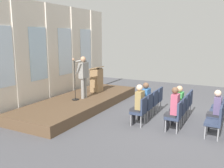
{
  "coord_description": "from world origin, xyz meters",
  "views": [
    {
      "loc": [
        -8.13,
        -1.63,
        2.85
      ],
      "look_at": [
        0.03,
        2.61,
        1.09
      ],
      "focal_mm": 39.67,
      "sensor_mm": 36.0,
      "label": 1
    }
  ],
  "objects_px": {
    "chair_r0_c1": "(147,105)",
    "audience_r0_c1": "(145,99)",
    "audience_r0_c0": "(138,103)",
    "chair_r0_c2": "(152,101)",
    "speaker": "(83,74)",
    "chair_r1_c3": "(187,101)",
    "chair_r1_c0": "(176,115)",
    "chair_r2_c0": "(216,120)",
    "chair_r2_c1": "(218,115)",
    "mic_stand": "(75,92)",
    "chair_r0_c3": "(157,98)",
    "audience_r1_c1": "(178,103)",
    "lectern": "(97,80)",
    "audience_r1_c0": "(173,107)",
    "chair_r1_c2": "(184,105)",
    "audience_r2_c1": "(215,108)",
    "chair_r0_c0": "(140,110)",
    "chair_r2_c3": "(221,105)",
    "chair_r1_c1": "(180,110)",
    "chair_r2_c2": "(219,109)"
  },
  "relations": [
    {
      "from": "chair_r0_c0",
      "to": "chair_r1_c1",
      "type": "xyz_separation_m",
      "value": [
        0.61,
        -1.13,
        0.0
      ]
    },
    {
      "from": "chair_r1_c0",
      "to": "chair_r1_c3",
      "type": "height_order",
      "value": "same"
    },
    {
      "from": "chair_r0_c0",
      "to": "audience_r0_c0",
      "type": "relative_size",
      "value": 0.69
    },
    {
      "from": "mic_stand",
      "to": "chair_r0_c3",
      "type": "distance_m",
      "value": 3.23
    },
    {
      "from": "chair_r2_c0",
      "to": "chair_r0_c3",
      "type": "bearing_deg",
      "value": 51.26
    },
    {
      "from": "audience_r1_c1",
      "to": "lectern",
      "type": "bearing_deg",
      "value": 67.31
    },
    {
      "from": "mic_stand",
      "to": "chair_r2_c3",
      "type": "distance_m",
      "value": 5.39
    },
    {
      "from": "chair_r1_c0",
      "to": "audience_r1_c0",
      "type": "xyz_separation_m",
      "value": [
        0.0,
        0.08,
        0.23
      ]
    },
    {
      "from": "chair_r0_c0",
      "to": "chair_r1_c2",
      "type": "height_order",
      "value": "same"
    },
    {
      "from": "chair_r1_c2",
      "to": "chair_r2_c2",
      "type": "bearing_deg",
      "value": -90.0
    },
    {
      "from": "audience_r0_c0",
      "to": "chair_r0_c1",
      "type": "bearing_deg",
      "value": -7.48
    },
    {
      "from": "mic_stand",
      "to": "chair_r0_c3",
      "type": "height_order",
      "value": "mic_stand"
    },
    {
      "from": "lectern",
      "to": "chair_r1_c3",
      "type": "height_order",
      "value": "lectern"
    },
    {
      "from": "chair_r1_c0",
      "to": "chair_r1_c1",
      "type": "height_order",
      "value": "same"
    },
    {
      "from": "chair_r1_c0",
      "to": "chair_r1_c2",
      "type": "height_order",
      "value": "same"
    },
    {
      "from": "audience_r0_c0",
      "to": "chair_r0_c2",
      "type": "relative_size",
      "value": 1.44
    },
    {
      "from": "mic_stand",
      "to": "audience_r0_c0",
      "type": "xyz_separation_m",
      "value": [
        -0.59,
        -2.9,
        0.04
      ]
    },
    {
      "from": "chair_r1_c1",
      "to": "chair_r0_c3",
      "type": "bearing_deg",
      "value": 43.07
    },
    {
      "from": "chair_r1_c2",
      "to": "chair_r2_c3",
      "type": "distance_m",
      "value": 1.28
    },
    {
      "from": "speaker",
      "to": "chair_r1_c3",
      "type": "bearing_deg",
      "value": -78.41
    },
    {
      "from": "chair_r0_c1",
      "to": "chair_r0_c2",
      "type": "bearing_deg",
      "value": 0.0
    },
    {
      "from": "audience_r1_c1",
      "to": "chair_r2_c1",
      "type": "bearing_deg",
      "value": -90.0
    },
    {
      "from": "chair_r0_c1",
      "to": "audience_r0_c1",
      "type": "relative_size",
      "value": 0.71
    },
    {
      "from": "audience_r0_c0",
      "to": "chair_r2_c2",
      "type": "xyz_separation_m",
      "value": [
        1.21,
        -2.34,
        -0.22
      ]
    },
    {
      "from": "speaker",
      "to": "chair_r1_c2",
      "type": "height_order",
      "value": "speaker"
    },
    {
      "from": "mic_stand",
      "to": "audience_r1_c0",
      "type": "bearing_deg",
      "value": -98.3
    },
    {
      "from": "chair_r2_c0",
      "to": "chair_r2_c1",
      "type": "relative_size",
      "value": 1.0
    },
    {
      "from": "mic_stand",
      "to": "chair_r1_c0",
      "type": "relative_size",
      "value": 1.65
    },
    {
      "from": "audience_r1_c0",
      "to": "audience_r1_c1",
      "type": "height_order",
      "value": "audience_r1_c0"
    },
    {
      "from": "chair_r0_c0",
      "to": "audience_r0_c1",
      "type": "bearing_deg",
      "value": 7.64
    },
    {
      "from": "mic_stand",
      "to": "chair_r0_c2",
      "type": "distance_m",
      "value": 3.05
    },
    {
      "from": "chair_r0_c0",
      "to": "chair_r2_c2",
      "type": "relative_size",
      "value": 1.0
    },
    {
      "from": "chair_r1_c2",
      "to": "audience_r2_c1",
      "type": "distance_m",
      "value": 1.22
    },
    {
      "from": "chair_r2_c0",
      "to": "audience_r0_c0",
      "type": "bearing_deg",
      "value": 90.0
    },
    {
      "from": "audience_r0_c0",
      "to": "chair_r1_c2",
      "type": "height_order",
      "value": "audience_r0_c0"
    },
    {
      "from": "chair_r1_c1",
      "to": "audience_r1_c0",
      "type": "bearing_deg",
      "value": 172.63
    },
    {
      "from": "audience_r0_c1",
      "to": "audience_r1_c0",
      "type": "distance_m",
      "value": 1.29
    },
    {
      "from": "chair_r1_c0",
      "to": "chair_r1_c3",
      "type": "xyz_separation_m",
      "value": [
        1.82,
        0.0,
        0.0
      ]
    },
    {
      "from": "chair_r1_c1",
      "to": "audience_r2_c1",
      "type": "distance_m",
      "value": 1.06
    },
    {
      "from": "audience_r1_c1",
      "to": "audience_r2_c1",
      "type": "bearing_deg",
      "value": -90.0
    },
    {
      "from": "chair_r0_c3",
      "to": "audience_r0_c0",
      "type": "bearing_deg",
      "value": 177.49
    },
    {
      "from": "speaker",
      "to": "chair_r2_c1",
      "type": "bearing_deg",
      "value": -94.38
    },
    {
      "from": "chair_r0_c0",
      "to": "chair_r2_c1",
      "type": "relative_size",
      "value": 1.0
    },
    {
      "from": "lectern",
      "to": "audience_r1_c1",
      "type": "bearing_deg",
      "value": -112.69
    },
    {
      "from": "chair_r2_c0",
      "to": "chair_r2_c1",
      "type": "xyz_separation_m",
      "value": [
        0.61,
        0.0,
        0.0
      ]
    },
    {
      "from": "audience_r0_c0",
      "to": "chair_r2_c0",
      "type": "xyz_separation_m",
      "value": [
        0.0,
        -2.34,
        -0.22
      ]
    },
    {
      "from": "speaker",
      "to": "chair_r0_c3",
      "type": "xyz_separation_m",
      "value": [
        0.82,
        -2.86,
        -0.83
      ]
    },
    {
      "from": "audience_r1_c1",
      "to": "audience_r0_c1",
      "type": "bearing_deg",
      "value": 90.0
    },
    {
      "from": "speaker",
      "to": "chair_r0_c2",
      "type": "distance_m",
      "value": 2.98
    },
    {
      "from": "speaker",
      "to": "audience_r1_c1",
      "type": "xyz_separation_m",
      "value": [
        -0.39,
        -3.91,
        -0.63
      ]
    }
  ]
}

